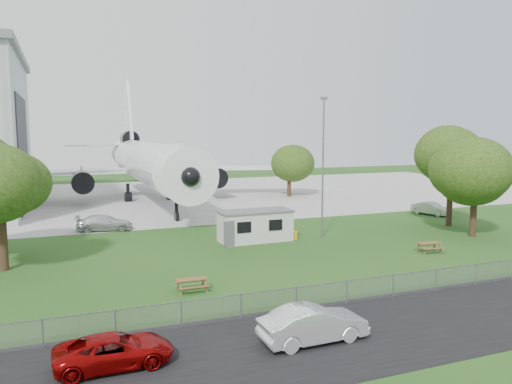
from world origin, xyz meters
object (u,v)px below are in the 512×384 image
object	(u,v)px
airliner	(148,161)
picnic_west	(192,291)
site_cabin	(255,226)
car_centre_sedan	(313,324)
picnic_east	(429,252)

from	to	relation	value
airliner	picnic_west	distance (m)	40.81
site_cabin	car_centre_sedan	distance (m)	20.53
airliner	picnic_west	size ratio (longest dim) A/B	26.52
site_cabin	airliner	bearing A→B (deg)	98.06
airliner	picnic_east	bearing A→B (deg)	-68.24
picnic_east	airliner	bearing A→B (deg)	115.01
airliner	car_centre_sedan	xyz separation A→B (m)	(-0.96, -49.01, -4.47)
car_centre_sedan	picnic_east	bearing A→B (deg)	-56.31
site_cabin	car_centre_sedan	bearing A→B (deg)	-104.34
picnic_west	picnic_east	size ratio (longest dim) A/B	1.00
airliner	car_centre_sedan	bearing A→B (deg)	-91.12
airliner	picnic_east	distance (m)	40.96
airliner	site_cabin	world-z (taller)	airliner
picnic_west	car_centre_sedan	world-z (taller)	car_centre_sedan
picnic_east	car_centre_sedan	distance (m)	19.62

